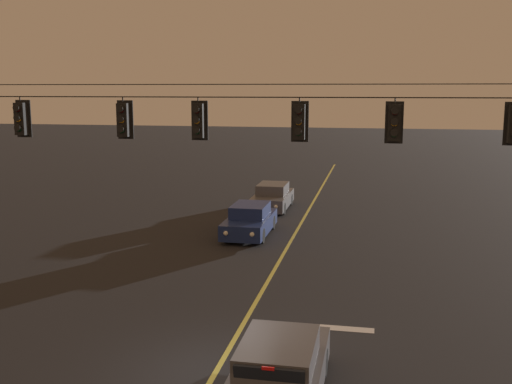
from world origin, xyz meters
TOP-DOWN VIEW (x-y plane):
  - ground_plane at (0.00, 0.00)m, footprint 180.00×180.00m
  - lane_centre_stripe at (0.00, 9.88)m, footprint 0.14×60.00m
  - stop_bar_paint at (1.90, 3.28)m, footprint 3.40×0.36m
  - signal_span_assembly at (0.00, 3.88)m, footprint 20.94×0.32m
  - traffic_light_leftmost at (-6.98, 3.86)m, footprint 0.48×0.41m
  - traffic_light_left_inner at (-3.71, 3.86)m, footprint 0.48×0.41m
  - traffic_light_centre at (-1.46, 3.86)m, footprint 0.48×0.41m
  - traffic_light_right_inner at (1.40, 3.86)m, footprint 0.48×0.41m
  - traffic_light_rightmost at (3.93, 3.86)m, footprint 0.48×0.41m
  - car_waiting_near_lane at (1.64, -0.94)m, footprint 1.80×4.33m
  - car_oncoming_lead at (-1.98, 13.36)m, footprint 1.80×4.42m
  - car_oncoming_trailing at (-1.98, 19.40)m, footprint 1.80×4.42m

SIDE VIEW (x-z plane):
  - ground_plane at x=0.00m, z-range 0.00..0.00m
  - lane_centre_stripe at x=0.00m, z-range 0.00..0.01m
  - stop_bar_paint at x=1.90m, z-range 0.00..0.01m
  - car_oncoming_lead at x=-1.98m, z-range -0.05..1.34m
  - car_oncoming_trailing at x=-1.98m, z-range -0.05..1.34m
  - car_waiting_near_lane at x=1.64m, z-range -0.05..1.34m
  - signal_span_assembly at x=0.00m, z-range 0.16..7.82m
  - traffic_light_leftmost at x=-6.98m, z-range 5.00..6.22m
  - traffic_light_left_inner at x=-3.71m, z-range 5.00..6.22m
  - traffic_light_centre at x=-1.46m, z-range 5.00..6.22m
  - traffic_light_right_inner at x=1.40m, z-range 5.00..6.22m
  - traffic_light_rightmost at x=3.93m, z-range 5.00..6.22m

